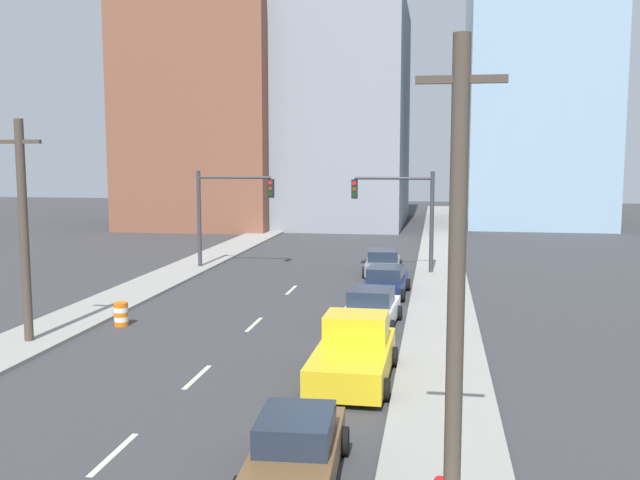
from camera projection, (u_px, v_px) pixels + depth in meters
name	position (u px, v px, depth m)	size (l,w,h in m)	color
sidewalk_left	(232.00, 248.00, 51.98)	(2.88, 88.79, 0.13)	gray
sidewalk_right	(440.00, 252.00, 49.57)	(2.88, 88.79, 0.13)	gray
lane_stripe_at_9m	(114.00, 454.00, 16.33)	(0.16, 2.40, 0.01)	beige
lane_stripe_at_15m	(197.00, 377.00, 21.99)	(0.16, 2.40, 0.01)	beige
lane_stripe_at_22m	(254.00, 324.00, 28.78)	(0.16, 2.40, 0.01)	beige
lane_stripe_at_29m	(291.00, 290.00, 36.10)	(0.16, 2.40, 0.01)	beige
building_brick_left	(211.00, 119.00, 68.46)	(14.00, 16.00, 20.48)	brown
building_office_center	(345.00, 116.00, 70.33)	(12.00, 20.00, 21.28)	gray
building_glass_right	(535.00, 35.00, 70.33)	(13.00, 20.00, 37.12)	#8CADC6
traffic_signal_left	(221.00, 205.00, 42.39)	(4.72, 0.35, 5.88)	#38383D
traffic_signal_right	(407.00, 207.00, 40.61)	(4.72, 0.35, 5.88)	#38383D
utility_pole_right_near	(457.00, 279.00, 12.88)	(1.60, 0.32, 8.94)	#473D33
utility_pole_left_mid	(24.00, 230.00, 25.34)	(1.60, 0.32, 8.08)	#473D33
traffic_barrel	(121.00, 314.00, 28.50)	(0.56, 0.56, 0.95)	orange
sedan_brown	(296.00, 450.00, 14.95)	(2.19, 4.51, 1.44)	brown
pickup_truck_yellow	(354.00, 354.00, 21.72)	(2.52, 5.32, 1.90)	gold
sedan_white	(371.00, 309.00, 28.42)	(2.36, 4.34, 1.53)	silver
sedan_navy	(385.00, 282.00, 34.69)	(2.31, 4.73, 1.41)	#141E47
sedan_gray	(383.00, 263.00, 40.80)	(2.32, 4.63, 1.41)	slate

